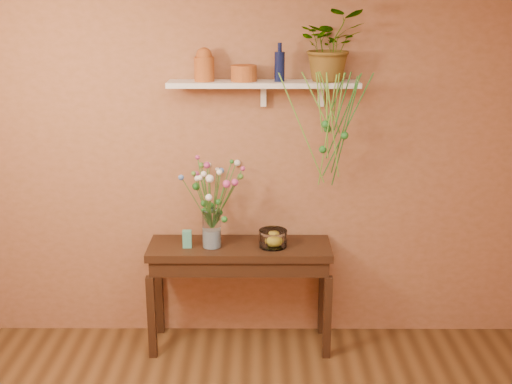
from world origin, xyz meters
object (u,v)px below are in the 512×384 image
object	(u,v)px
bouquet	(213,186)
glass_bowl	(273,239)
spider_plant	(331,45)
terracotta_jug	(204,65)
blue_bottle	(280,66)
glass_vase	(212,231)
sideboard	(240,260)

from	to	relation	value
bouquet	glass_bowl	distance (m)	0.57
spider_plant	bouquet	world-z (taller)	spider_plant
terracotta_jug	glass_bowl	bearing A→B (deg)	-14.03
glass_bowl	blue_bottle	bearing A→B (deg)	71.00
blue_bottle	spider_plant	distance (m)	0.37
glass_vase	glass_bowl	bearing A→B (deg)	0.93
blue_bottle	bouquet	xyz separation A→B (m)	(-0.45, -0.12, -0.80)
sideboard	terracotta_jug	xyz separation A→B (m)	(-0.23, 0.09, 1.37)
sideboard	glass_vase	bearing A→B (deg)	-170.92
glass_bowl	bouquet	bearing A→B (deg)	-178.16
blue_bottle	glass_vase	bearing A→B (deg)	-166.01
terracotta_jug	glass_vase	size ratio (longest dim) A/B	0.83
blue_bottle	glass_bowl	world-z (taller)	blue_bottle
spider_plant	blue_bottle	bearing A→B (deg)	-175.65
terracotta_jug	glass_vase	world-z (taller)	terracotta_jug
sideboard	glass_vase	xyz separation A→B (m)	(-0.20, -0.03, 0.23)
sideboard	blue_bottle	xyz separation A→B (m)	(0.27, 0.09, 1.37)
sideboard	glass_bowl	world-z (taller)	glass_bowl
sideboard	bouquet	distance (m)	0.59
sideboard	glass_bowl	bearing A→B (deg)	-5.89
terracotta_jug	blue_bottle	size ratio (longest dim) A/B	0.88
blue_bottle	terracotta_jug	bearing A→B (deg)	179.23
blue_bottle	bouquet	distance (m)	0.93
blue_bottle	spider_plant	size ratio (longest dim) A/B	0.54
glass_vase	bouquet	world-z (taller)	bouquet
sideboard	spider_plant	size ratio (longest dim) A/B	2.73
terracotta_jug	glass_bowl	xyz separation A→B (m)	(0.47, -0.12, -1.20)
sideboard	glass_vase	size ratio (longest dim) A/B	4.78
blue_bottle	glass_vase	distance (m)	1.24
glass_bowl	glass_vase	bearing A→B (deg)	-179.07
glass_vase	bouquet	size ratio (longest dim) A/B	0.54
blue_bottle	glass_bowl	xyz separation A→B (m)	(-0.04, -0.11, -1.20)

